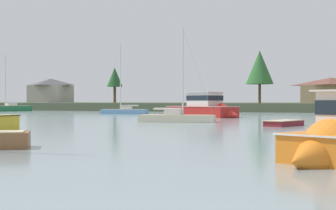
% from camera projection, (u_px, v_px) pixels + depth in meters
% --- Properties ---
extents(far_shore_bank, '(235.09, 58.33, 1.55)m').
position_uv_depth(far_shore_bank, '(299.00, 106.00, 113.17)').
color(far_shore_bank, '#4C563D').
rests_on(far_shore_bank, ground).
extents(dinghy_maroon, '(2.86, 4.23, 0.62)m').
position_uv_depth(dinghy_maroon, '(284.00, 124.00, 39.88)').
color(dinghy_maroon, maroon).
rests_on(dinghy_maroon, ground).
extents(cruiser_red, '(11.01, 7.87, 5.65)m').
position_uv_depth(cruiser_red, '(208.00, 111.00, 61.49)').
color(cruiser_red, '#B2231E').
rests_on(cruiser_red, ground).
extents(sailboat_green, '(5.71, 8.57, 11.25)m').
position_uv_depth(sailboat_green, '(9.00, 110.00, 96.67)').
color(sailboat_green, '#236B3D').
rests_on(sailboat_green, ground).
extents(sailboat_cream, '(7.21, 3.00, 9.08)m').
position_uv_depth(sailboat_cream, '(177.00, 120.00, 47.26)').
color(sailboat_cream, beige).
rests_on(sailboat_cream, ground).
extents(sailboat_skyblue, '(7.26, 3.17, 11.04)m').
position_uv_depth(sailboat_skyblue, '(124.00, 112.00, 76.80)').
color(sailboat_skyblue, '#669ECC').
rests_on(sailboat_skyblue, ground).
extents(shore_tree_center, '(3.49, 3.49, 7.85)m').
position_uv_depth(shore_tree_center, '(115.00, 78.00, 114.21)').
color(shore_tree_center, brown).
rests_on(shore_tree_center, far_shore_bank).
extents(shore_tree_center_left, '(4.94, 4.94, 9.46)m').
position_uv_depth(shore_tree_center_left, '(260.00, 67.00, 91.72)').
color(shore_tree_center_left, brown).
rests_on(shore_tree_center_left, far_shore_bank).
extents(cottage_behind_trees, '(9.92, 7.26, 5.89)m').
position_uv_depth(cottage_behind_trees, '(51.00, 90.00, 125.85)').
color(cottage_behind_trees, '#9E998E').
rests_on(cottage_behind_trees, far_shore_bank).
extents(cottage_near_water, '(11.64, 10.02, 5.08)m').
position_uv_depth(cottage_near_water, '(331.00, 90.00, 102.79)').
color(cottage_near_water, tan).
rests_on(cottage_near_water, far_shore_bank).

